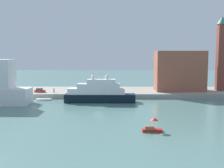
# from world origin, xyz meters

# --- Properties ---
(ground) EXTENTS (400.00, 400.00, 0.00)m
(ground) POSITION_xyz_m (0.00, 0.00, 0.00)
(ground) COLOR slate
(quay_dock) EXTENTS (110.00, 23.86, 1.72)m
(quay_dock) POSITION_xyz_m (0.00, 27.93, 0.86)
(quay_dock) COLOR gray
(quay_dock) RESTS_ON ground
(large_yacht) EXTENTS (23.51, 4.56, 10.70)m
(large_yacht) POSITION_xyz_m (-0.45, 8.88, 3.11)
(large_yacht) COLOR black
(large_yacht) RESTS_ON ground
(small_motorboat) EXTENTS (4.14, 1.71, 3.01)m
(small_motorboat) POSITION_xyz_m (12.66, -27.87, 1.02)
(small_motorboat) COLOR #B22319
(small_motorboat) RESTS_ON ground
(work_barge) EXTENTS (5.39, 1.42, 0.62)m
(work_barge) POSITION_xyz_m (-19.95, 12.22, 0.31)
(work_barge) COLOR silver
(work_barge) RESTS_ON ground
(harbor_building) EXTENTS (18.86, 10.71, 15.59)m
(harbor_building) POSITION_xyz_m (30.26, 26.89, 9.51)
(harbor_building) COLOR #93513D
(harbor_building) RESTS_ON quay_dock
(bell_tower) EXTENTS (3.98, 3.98, 28.93)m
(bell_tower) POSITION_xyz_m (46.37, 27.12, 17.06)
(bell_tower) COLOR brown
(bell_tower) RESTS_ON quay_dock
(parked_car) EXTENTS (3.87, 1.77, 1.50)m
(parked_car) POSITION_xyz_m (-23.45, 21.02, 2.36)
(parked_car) COLOR #B21E1E
(parked_car) RESTS_ON quay_dock
(person_figure) EXTENTS (0.36, 0.36, 1.73)m
(person_figure) POSITION_xyz_m (-17.99, 20.33, 2.52)
(person_figure) COLOR maroon
(person_figure) RESTS_ON quay_dock
(mooring_bollard) EXTENTS (0.51, 0.51, 0.78)m
(mooring_bollard) POSITION_xyz_m (4.91, 17.11, 2.11)
(mooring_bollard) COLOR black
(mooring_bollard) RESTS_ON quay_dock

